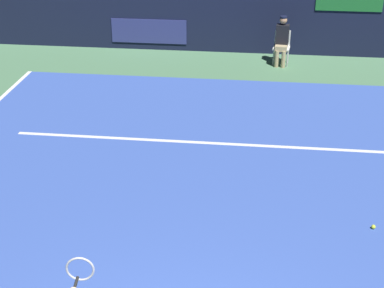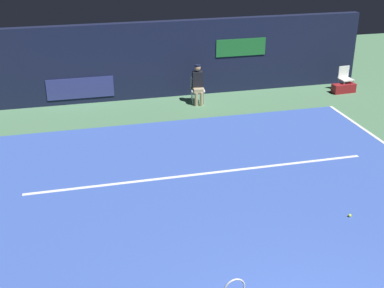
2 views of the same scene
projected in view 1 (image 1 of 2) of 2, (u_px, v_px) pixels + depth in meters
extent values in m
plane|color=#4C7A56|center=(216.00, 196.00, 9.87)|extent=(30.93, 30.93, 0.00)
cube|color=#3856B2|center=(216.00, 196.00, 9.87)|extent=(10.88, 11.28, 0.01)
cube|color=white|center=(224.00, 144.00, 11.61)|extent=(8.49, 0.10, 0.01)
cube|color=#141933|center=(240.00, 7.00, 16.47)|extent=(14.90, 0.30, 2.60)
cube|color=navy|center=(149.00, 31.00, 16.94)|extent=(2.20, 0.04, 0.70)
cube|color=#1E6B2D|center=(350.00, 0.00, 15.88)|extent=(1.80, 0.04, 0.60)
cylinder|color=black|center=(75.00, 287.00, 5.79)|extent=(0.06, 0.30, 0.03)
torus|color=#B2B2B7|center=(80.00, 269.00, 6.04)|extent=(0.30, 0.05, 0.30)
cube|color=white|center=(281.00, 48.00, 15.80)|extent=(0.48, 0.44, 0.04)
cube|color=white|center=(283.00, 38.00, 15.87)|extent=(0.42, 0.07, 0.42)
cylinder|color=#B2B2B7|center=(273.00, 58.00, 15.79)|extent=(0.03, 0.03, 0.46)
cylinder|color=#B2B2B7|center=(287.00, 59.00, 15.72)|extent=(0.03, 0.03, 0.46)
cylinder|color=#B2B2B7|center=(275.00, 54.00, 16.09)|extent=(0.03, 0.03, 0.46)
cylinder|color=#B2B2B7|center=(288.00, 55.00, 16.01)|extent=(0.03, 0.03, 0.46)
cube|color=tan|center=(281.00, 47.00, 15.71)|extent=(0.36, 0.43, 0.14)
cylinder|color=tan|center=(277.00, 59.00, 15.69)|extent=(0.11, 0.11, 0.46)
cylinder|color=tan|center=(283.00, 59.00, 15.66)|extent=(0.11, 0.11, 0.46)
cube|color=black|center=(282.00, 34.00, 15.67)|extent=(0.36, 0.25, 0.52)
sphere|color=tan|center=(283.00, 20.00, 15.50)|extent=(0.20, 0.20, 0.20)
cylinder|color=#141933|center=(284.00, 17.00, 15.46)|extent=(0.19, 0.19, 0.04)
sphere|color=#CCE033|center=(373.00, 227.00, 8.99)|extent=(0.07, 0.07, 0.07)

